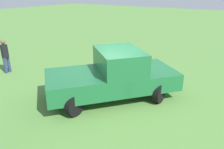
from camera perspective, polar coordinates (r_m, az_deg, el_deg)
name	(u,v)px	position (r m, az deg, el deg)	size (l,w,h in m)	color
ground_plane	(117,94)	(8.38, 1.27, -5.02)	(80.00, 80.00, 0.00)	#54843D
pickup_truck	(115,74)	(7.78, 0.84, 0.20)	(4.82, 4.42, 1.79)	black
person_bystander	(5,54)	(11.35, -26.25, 4.74)	(0.37, 0.37, 1.60)	navy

